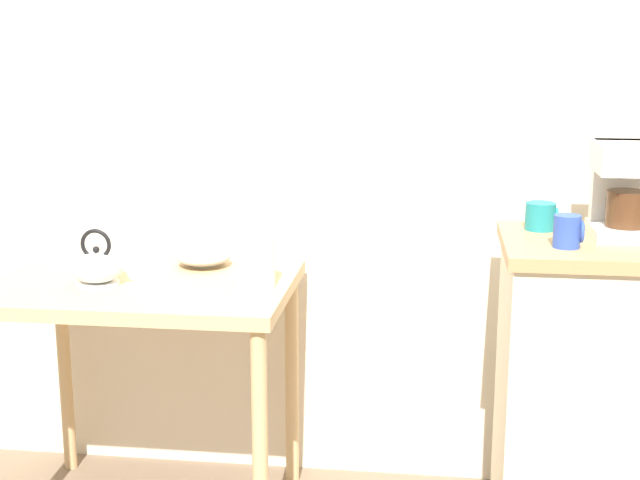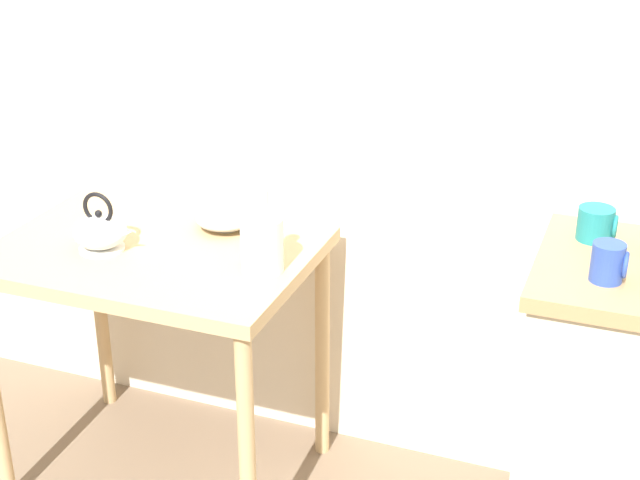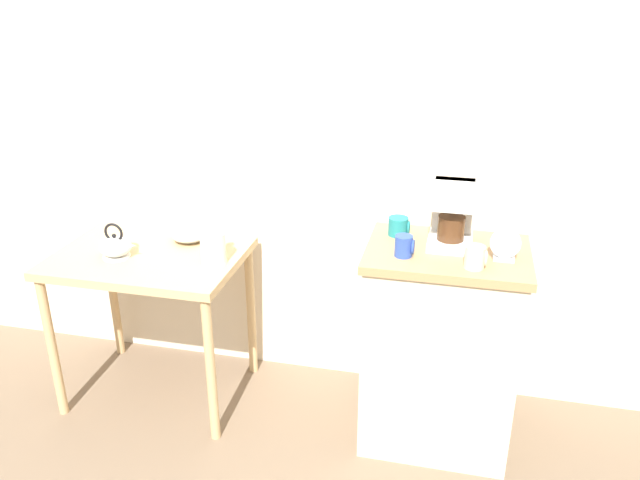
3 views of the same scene
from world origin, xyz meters
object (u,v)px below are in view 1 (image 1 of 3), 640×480
coffee_maker (626,185)px  mug_blue (568,231)px  glass_carafe_vase (256,260)px  mug_dark_teal (541,216)px  bowl_stoneware (203,257)px  teakettle (98,267)px

coffee_maker → mug_blue: size_ratio=3.00×
glass_carafe_vase → mug_dark_teal: mug_dark_teal is taller
glass_carafe_vase → mug_dark_teal: 0.83m
bowl_stoneware → glass_carafe_vase: (0.21, -0.21, 0.05)m
mug_dark_teal → glass_carafe_vase: bearing=-171.8°
glass_carafe_vase → mug_blue: mug_blue is taller
bowl_stoneware → mug_dark_teal: bearing=-5.3°
coffee_maker → mug_blue: bearing=-134.6°
mug_blue → mug_dark_teal: bearing=102.2°
mug_blue → glass_carafe_vase: bearing=173.5°
coffee_maker → glass_carafe_vase: bearing=-175.7°
teakettle → glass_carafe_vase: (0.46, 0.04, 0.03)m
bowl_stoneware → mug_blue: bearing=-16.2°
coffee_maker → mug_dark_teal: 0.25m
glass_carafe_vase → coffee_maker: size_ratio=0.86×
glass_carafe_vase → mug_dark_teal: (0.81, 0.12, 0.13)m
glass_carafe_vase → mug_blue: bearing=-6.5°
teakettle → coffee_maker: 1.51m
glass_carafe_vase → coffee_maker: 1.06m
glass_carafe_vase → coffee_maker: (1.03, 0.08, 0.23)m
mug_blue → mug_dark_teal: size_ratio=0.94×
bowl_stoneware → mug_dark_teal: (1.02, -0.10, 0.18)m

